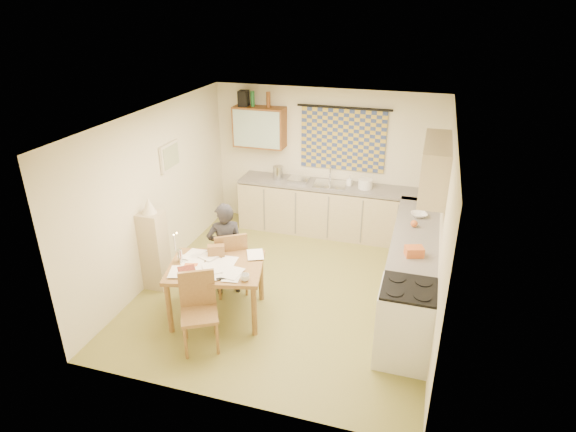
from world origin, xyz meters
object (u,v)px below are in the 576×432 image
(chair_far, at_px, (231,273))
(shelf_stand, at_px, (155,250))
(stove, at_px, (405,324))
(counter_right, at_px, (412,268))
(dining_table, at_px, (217,290))
(person, at_px, (226,249))
(counter_back, at_px, (332,210))

(chair_far, distance_m, shelf_stand, 1.13)
(stove, xyz_separation_m, chair_far, (-2.46, 0.73, -0.18))
(chair_far, bearing_deg, counter_right, 161.46)
(dining_table, xyz_separation_m, shelf_stand, (-1.14, 0.40, 0.21))
(counter_right, height_order, stove, stove)
(person, bearing_deg, dining_table, 71.55)
(counter_back, height_order, dining_table, counter_back)
(shelf_stand, bearing_deg, counter_back, 49.87)
(counter_back, bearing_deg, shelf_stand, -130.13)
(stove, bearing_deg, counter_back, 116.53)
(dining_table, relative_size, chair_far, 1.39)
(counter_back, xyz_separation_m, stove, (1.49, -2.98, 0.03))
(person, bearing_deg, chair_far, -177.11)
(person, height_order, shelf_stand, person)
(chair_far, bearing_deg, stove, 130.99)
(counter_back, distance_m, shelf_stand, 3.19)
(stove, height_order, shelf_stand, shelf_stand)
(counter_back, distance_m, dining_table, 2.97)
(stove, height_order, chair_far, chair_far)
(chair_far, distance_m, person, 0.39)
(counter_right, height_order, dining_table, counter_right)
(counter_right, relative_size, chair_far, 3.02)
(stove, height_order, person, person)
(counter_back, height_order, person, person)
(counter_right, bearing_deg, shelf_stand, -167.38)
(counter_right, distance_m, stove, 1.34)
(stove, relative_size, dining_table, 0.71)
(counter_back, height_order, stove, stove)
(counter_back, xyz_separation_m, dining_table, (-0.91, -2.83, -0.07))
(chair_far, bearing_deg, dining_table, 63.36)
(dining_table, height_order, chair_far, chair_far)
(stove, height_order, dining_table, stove)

